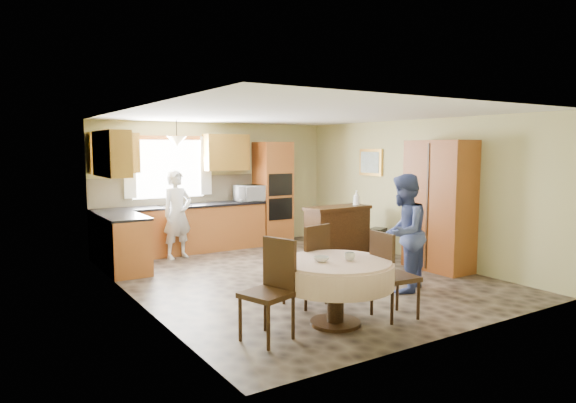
# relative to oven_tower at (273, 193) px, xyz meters

# --- Properties ---
(floor) EXTENTS (5.00, 6.00, 0.01)m
(floor) POSITION_rel_oven_tower_xyz_m (-1.15, -2.69, -1.06)
(floor) COLOR brown
(floor) RESTS_ON ground
(ceiling) EXTENTS (5.00, 6.00, 0.01)m
(ceiling) POSITION_rel_oven_tower_xyz_m (-1.15, -2.69, 1.44)
(ceiling) COLOR white
(ceiling) RESTS_ON wall_back
(wall_back) EXTENTS (5.00, 0.02, 2.50)m
(wall_back) POSITION_rel_oven_tower_xyz_m (-1.15, 0.31, 0.19)
(wall_back) COLOR tan
(wall_back) RESTS_ON floor
(wall_front) EXTENTS (5.00, 0.02, 2.50)m
(wall_front) POSITION_rel_oven_tower_xyz_m (-1.15, -5.69, 0.19)
(wall_front) COLOR tan
(wall_front) RESTS_ON floor
(wall_left) EXTENTS (0.02, 6.00, 2.50)m
(wall_left) POSITION_rel_oven_tower_xyz_m (-3.65, -2.69, 0.19)
(wall_left) COLOR tan
(wall_left) RESTS_ON floor
(wall_right) EXTENTS (0.02, 6.00, 2.50)m
(wall_right) POSITION_rel_oven_tower_xyz_m (1.35, -2.69, 0.19)
(wall_right) COLOR tan
(wall_right) RESTS_ON floor
(window) EXTENTS (1.40, 0.03, 1.10)m
(window) POSITION_rel_oven_tower_xyz_m (-2.15, 0.29, 0.54)
(window) COLOR white
(window) RESTS_ON wall_back
(curtain_left) EXTENTS (0.22, 0.02, 1.15)m
(curtain_left) POSITION_rel_oven_tower_xyz_m (-2.90, 0.24, 0.59)
(curtain_left) COLOR white
(curtain_left) RESTS_ON wall_back
(curtain_right) EXTENTS (0.22, 0.02, 1.15)m
(curtain_right) POSITION_rel_oven_tower_xyz_m (-1.40, 0.24, 0.59)
(curtain_right) COLOR white
(curtain_right) RESTS_ON wall_back
(base_cab_back) EXTENTS (3.30, 0.60, 0.88)m
(base_cab_back) POSITION_rel_oven_tower_xyz_m (-2.00, 0.01, -0.62)
(base_cab_back) COLOR #BA6B31
(base_cab_back) RESTS_ON floor
(counter_back) EXTENTS (3.30, 0.64, 0.04)m
(counter_back) POSITION_rel_oven_tower_xyz_m (-2.00, 0.01, -0.16)
(counter_back) COLOR black
(counter_back) RESTS_ON base_cab_back
(base_cab_left) EXTENTS (0.60, 1.20, 0.88)m
(base_cab_left) POSITION_rel_oven_tower_xyz_m (-3.35, -0.89, -0.62)
(base_cab_left) COLOR #BA6B31
(base_cab_left) RESTS_ON floor
(counter_left) EXTENTS (0.64, 1.20, 0.04)m
(counter_left) POSITION_rel_oven_tower_xyz_m (-3.35, -0.89, -0.16)
(counter_left) COLOR black
(counter_left) RESTS_ON base_cab_left
(backsplash) EXTENTS (3.30, 0.02, 0.55)m
(backsplash) POSITION_rel_oven_tower_xyz_m (-2.00, 0.30, 0.12)
(backsplash) COLOR tan
(backsplash) RESTS_ON wall_back
(wall_cab_left) EXTENTS (0.85, 0.33, 0.72)m
(wall_cab_left) POSITION_rel_oven_tower_xyz_m (-3.20, 0.15, 0.85)
(wall_cab_left) COLOR #AB7B2A
(wall_cab_left) RESTS_ON wall_back
(wall_cab_right) EXTENTS (0.90, 0.33, 0.72)m
(wall_cab_right) POSITION_rel_oven_tower_xyz_m (-1.00, 0.15, 0.85)
(wall_cab_right) COLOR #AB7B2A
(wall_cab_right) RESTS_ON wall_back
(wall_cab_side) EXTENTS (0.33, 1.20, 0.72)m
(wall_cab_side) POSITION_rel_oven_tower_xyz_m (-3.48, -0.89, 0.85)
(wall_cab_side) COLOR #AB7B2A
(wall_cab_side) RESTS_ON wall_left
(oven_tower) EXTENTS (0.66, 0.62, 2.12)m
(oven_tower) POSITION_rel_oven_tower_xyz_m (0.00, 0.00, 0.00)
(oven_tower) COLOR #BA6B31
(oven_tower) RESTS_ON floor
(oven_upper) EXTENTS (0.56, 0.01, 0.45)m
(oven_upper) POSITION_rel_oven_tower_xyz_m (0.00, -0.31, 0.19)
(oven_upper) COLOR black
(oven_upper) RESTS_ON oven_tower
(oven_lower) EXTENTS (0.56, 0.01, 0.45)m
(oven_lower) POSITION_rel_oven_tower_xyz_m (0.00, -0.31, -0.31)
(oven_lower) COLOR black
(oven_lower) RESTS_ON oven_tower
(pendant) EXTENTS (0.36, 0.36, 0.18)m
(pendant) POSITION_rel_oven_tower_xyz_m (-2.15, -0.19, 1.06)
(pendant) COLOR beige
(pendant) RESTS_ON ceiling
(sideboard) EXTENTS (1.27, 0.58, 0.89)m
(sideboard) POSITION_rel_oven_tower_xyz_m (0.23, -1.92, -0.62)
(sideboard) COLOR #3D2510
(sideboard) RESTS_ON floor
(space_heater) EXTENTS (0.43, 0.37, 0.49)m
(space_heater) POSITION_rel_oven_tower_xyz_m (1.05, -2.08, -0.81)
(space_heater) COLOR black
(space_heater) RESTS_ON floor
(cupboard) EXTENTS (0.56, 1.11, 2.12)m
(cupboard) POSITION_rel_oven_tower_xyz_m (1.07, -3.52, 0.00)
(cupboard) COLOR #BA6B31
(cupboard) RESTS_ON floor
(dining_table) EXTENTS (1.30, 1.30, 0.74)m
(dining_table) POSITION_rel_oven_tower_xyz_m (-2.00, -4.73, -0.48)
(dining_table) COLOR #3D2510
(dining_table) RESTS_ON floor
(chair_left) EXTENTS (0.58, 0.58, 1.05)m
(chair_left) POSITION_rel_oven_tower_xyz_m (-2.81, -4.70, -0.48)
(chair_left) COLOR #3D2510
(chair_left) RESTS_ON floor
(chair_back) EXTENTS (0.54, 0.54, 1.05)m
(chair_back) POSITION_rel_oven_tower_xyz_m (-1.84, -4.00, -0.48)
(chair_back) COLOR #3D2510
(chair_back) RESTS_ON floor
(chair_right) EXTENTS (0.49, 0.49, 1.03)m
(chair_right) POSITION_rel_oven_tower_xyz_m (-1.33, -4.90, -0.49)
(chair_right) COLOR #3D2510
(chair_right) RESTS_ON floor
(framed_picture) EXTENTS (0.06, 0.63, 0.52)m
(framed_picture) POSITION_rel_oven_tower_xyz_m (1.32, -1.56, 0.66)
(framed_picture) COLOR gold
(framed_picture) RESTS_ON wall_right
(microwave) EXTENTS (0.64, 0.48, 0.32)m
(microwave) POSITION_rel_oven_tower_xyz_m (-0.58, -0.04, 0.02)
(microwave) COLOR silver
(microwave) RESTS_ON counter_back
(person_sink) EXTENTS (0.66, 0.51, 1.60)m
(person_sink) POSITION_rel_oven_tower_xyz_m (-2.25, -0.39, -0.26)
(person_sink) COLOR silver
(person_sink) RESTS_ON floor
(person_dining) EXTENTS (1.00, 0.94, 1.65)m
(person_dining) POSITION_rel_oven_tower_xyz_m (-0.35, -4.14, -0.24)
(person_dining) COLOR #3E4B87
(person_dining) RESTS_ON floor
(bowl_sideboard) EXTENTS (0.25, 0.25, 0.05)m
(bowl_sideboard) POSITION_rel_oven_tower_xyz_m (-0.07, -1.92, -0.15)
(bowl_sideboard) COLOR #B2B2B2
(bowl_sideboard) RESTS_ON sideboard
(bottle_sideboard) EXTENTS (0.17, 0.17, 0.33)m
(bottle_sideboard) POSITION_rel_oven_tower_xyz_m (0.67, -1.92, -0.01)
(bottle_sideboard) COLOR silver
(bottle_sideboard) RESTS_ON sideboard
(cup_table) EXTENTS (0.14, 0.14, 0.09)m
(cup_table) POSITION_rel_oven_tower_xyz_m (-1.87, -4.82, -0.27)
(cup_table) COLOR #B2B2B2
(cup_table) RESTS_ON dining_table
(bowl_table) EXTENTS (0.21, 0.21, 0.05)m
(bowl_table) POSITION_rel_oven_tower_xyz_m (-2.17, -4.69, -0.29)
(bowl_table) COLOR #B2B2B2
(bowl_table) RESTS_ON dining_table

